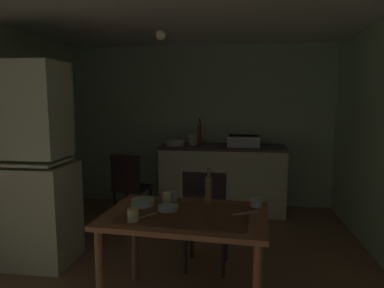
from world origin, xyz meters
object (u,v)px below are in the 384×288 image
object	(u,v)px
teacup_cream	(256,202)
glass_bottle	(209,189)
mixing_bowl_counter	(175,143)
chair_far_side	(206,218)
hutch_cabinet	(24,171)
sink_basin	(243,141)
serving_bowl_wide	(143,202)
hand_pump	(199,133)
dining_table	(186,226)
chair_by_counter	(130,186)

from	to	relation	value
teacup_cream	glass_bottle	bearing A→B (deg)	173.39
mixing_bowl_counter	chair_far_side	world-z (taller)	mixing_bowl_counter
hutch_cabinet	mixing_bowl_counter	bearing A→B (deg)	56.02
sink_basin	serving_bowl_wide	distance (m)	2.37
hutch_cabinet	glass_bottle	distance (m)	1.82
chair_far_side	teacup_cream	distance (m)	0.64
hand_pump	glass_bottle	world-z (taller)	hand_pump
dining_table	chair_by_counter	distance (m)	1.95
sink_basin	teacup_cream	world-z (taller)	sink_basin
mixing_bowl_counter	hand_pump	bearing A→B (deg)	16.23
sink_basin	dining_table	size ratio (longest dim) A/B	0.36
hand_pump	chair_far_side	xyz separation A→B (m)	(0.26, -1.79, -0.59)
hutch_cabinet	hand_pump	size ratio (longest dim) A/B	4.94
dining_table	hutch_cabinet	bearing A→B (deg)	160.29
hutch_cabinet	sink_basin	size ratio (longest dim) A/B	4.37
teacup_cream	hutch_cabinet	bearing A→B (deg)	170.77
sink_basin	serving_bowl_wide	xyz separation A→B (m)	(-0.81, -2.21, -0.23)
hutch_cabinet	dining_table	xyz separation A→B (m)	(1.65, -0.59, -0.24)
chair_far_side	chair_by_counter	xyz separation A→B (m)	(-1.05, 1.07, -0.02)
mixing_bowl_counter	serving_bowl_wide	bearing A→B (deg)	-86.58
teacup_cream	serving_bowl_wide	bearing A→B (deg)	-173.99
mixing_bowl_counter	glass_bottle	xyz separation A→B (m)	(0.63, -2.03, -0.10)
hutch_cabinet	hand_pump	distance (m)	2.35
hand_pump	dining_table	size ratio (longest dim) A/B	0.32
sink_basin	mixing_bowl_counter	xyz separation A→B (m)	(-0.94, -0.05, -0.03)
sink_basin	teacup_cream	xyz separation A→B (m)	(0.07, -2.12, -0.21)
hand_pump	glass_bottle	size ratio (longest dim) A/B	1.37
hutch_cabinet	chair_by_counter	distance (m)	1.36
chair_by_counter	mixing_bowl_counter	bearing A→B (deg)	52.84
sink_basin	chair_by_counter	world-z (taller)	sink_basin
sink_basin	glass_bottle	distance (m)	2.11
sink_basin	chair_far_side	size ratio (longest dim) A/B	0.46
chair_far_side	glass_bottle	xyz separation A→B (m)	(0.05, -0.33, 0.37)
hand_pump	chair_by_counter	size ratio (longest dim) A/B	0.43
serving_bowl_wide	glass_bottle	world-z (taller)	glass_bottle
hutch_cabinet	chair_by_counter	world-z (taller)	hutch_cabinet
chair_far_side	sink_basin	bearing A→B (deg)	78.36
hutch_cabinet	chair_by_counter	size ratio (longest dim) A/B	2.12
dining_table	chair_far_side	xyz separation A→B (m)	(0.09, 0.62, -0.15)
mixing_bowl_counter	dining_table	world-z (taller)	mixing_bowl_counter
hand_pump	teacup_cream	world-z (taller)	hand_pump
sink_basin	hand_pump	xyz separation A→B (m)	(-0.62, 0.05, 0.09)
hutch_cabinet	mixing_bowl_counter	distance (m)	2.07
hand_pump	serving_bowl_wide	xyz separation A→B (m)	(-0.20, -2.26, -0.32)
chair_by_counter	teacup_cream	size ratio (longest dim) A/B	10.20
sink_basin	chair_far_side	distance (m)	1.85
hand_pump	dining_table	distance (m)	2.45
glass_bottle	hand_pump	bearing A→B (deg)	98.24
hand_pump	teacup_cream	xyz separation A→B (m)	(0.68, -2.17, -0.31)
sink_basin	hand_pump	size ratio (longest dim) A/B	1.13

